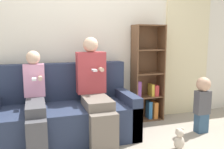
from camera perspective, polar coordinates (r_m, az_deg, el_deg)
back_wall at (r=3.47m, az=-7.66°, el=8.76°), size 10.00×0.06×2.55m
curtain_panel at (r=4.15m, az=17.60°, el=6.23°), size 0.80×0.04×2.23m
couch at (r=3.14m, az=-11.39°, el=-9.25°), size 1.77×0.85×0.93m
adult_seated at (r=3.00m, az=-4.15°, el=-3.16°), size 0.38×0.77×1.28m
child_seated at (r=2.89m, az=-18.00°, el=-5.96°), size 0.25×0.78×1.12m
toddler_standing at (r=3.41m, az=20.94°, el=-6.01°), size 0.20×0.19×0.76m
bookshelf at (r=3.72m, az=8.42°, el=-1.13°), size 0.47×0.26×1.46m
teddy_bear at (r=2.92m, az=15.88°, el=-14.74°), size 0.13×0.11×0.26m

